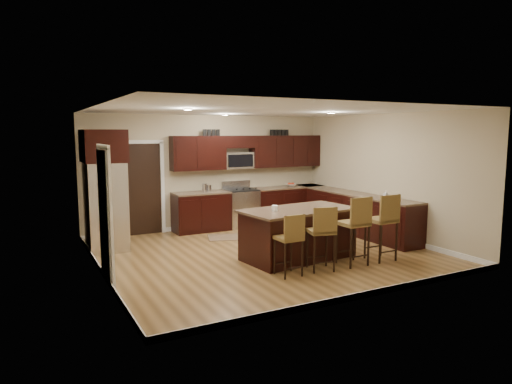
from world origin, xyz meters
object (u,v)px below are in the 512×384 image
range (241,208)px  stool_mid (322,231)px  island (298,235)px  stool_left (291,238)px  stool_extra (384,219)px  stool_right (356,223)px  refrigerator (105,189)px

range → stool_mid: (-0.39, -3.88, 0.21)m
island → stool_left: bearing=-136.0°
stool_extra → stool_right: bearing=180.0°
refrigerator → stool_extra: size_ratio=1.95×
island → stool_left: stool_left is taller
stool_left → stool_mid: size_ratio=0.93×
range → stool_right: stool_right is taller
stool_left → stool_extra: (1.96, -0.01, 0.12)m
range → stool_left: (-1.01, -3.88, 0.16)m
stool_left → refrigerator: bearing=125.4°
stool_right → stool_extra: (0.65, 0.00, 0.00)m
stool_left → range: bearing=74.5°
range → stool_mid: 3.90m
range → stool_extra: (0.95, -3.89, 0.28)m
stool_mid → stool_extra: stool_extra is taller
refrigerator → stool_extra: refrigerator is taller
island → stool_right: (0.62, -0.85, 0.32)m
refrigerator → stool_right: bearing=-41.0°
stool_right → stool_mid: bearing=179.2°
island → refrigerator: size_ratio=0.93×
stool_extra → stool_mid: bearing=179.6°
stool_left → stool_mid: 0.62m
range → refrigerator: refrigerator is taller
range → island: size_ratio=0.51×
stool_right → stool_extra: same height
stool_left → refrigerator: 3.92m
stool_left → refrigerator: refrigerator is taller
stool_right → range: bearing=94.4°
island → stool_mid: (-0.08, -0.84, 0.25)m
range → stool_mid: bearing=-95.8°
stool_left → stool_right: (1.31, -0.01, 0.12)m
stool_left → stool_mid: stool_mid is taller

